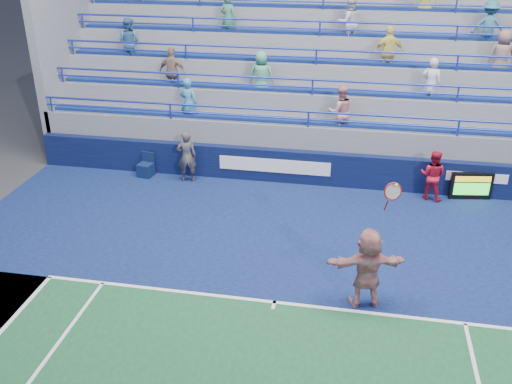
% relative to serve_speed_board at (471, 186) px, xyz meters
% --- Properties ---
extents(ground, '(120.00, 120.00, 0.00)m').
position_rel_serve_speed_board_xyz_m(ground, '(-5.07, -6.27, -0.44)').
color(ground, '#333538').
extents(sponsor_wall, '(18.00, 0.32, 1.10)m').
position_rel_serve_speed_board_xyz_m(sponsor_wall, '(-5.06, 0.23, 0.11)').
color(sponsor_wall, '#091033').
rests_on(sponsor_wall, ground).
extents(bleacher_stand, '(18.00, 5.60, 6.13)m').
position_rel_serve_speed_board_xyz_m(bleacher_stand, '(-5.07, 4.01, 1.11)').
color(bleacher_stand, slate).
rests_on(bleacher_stand, ground).
extents(serve_speed_board, '(1.26, 0.33, 0.87)m').
position_rel_serve_speed_board_xyz_m(serve_speed_board, '(0.00, 0.00, 0.00)').
color(serve_speed_board, black).
rests_on(serve_speed_board, ground).
extents(judge_chair, '(0.52, 0.52, 0.80)m').
position_rel_serve_speed_board_xyz_m(judge_chair, '(-10.34, -0.18, -0.18)').
color(judge_chair, '#0D1C3F').
rests_on(judge_chair, ground).
extents(tennis_player, '(1.83, 0.95, 3.02)m').
position_rel_serve_speed_board_xyz_m(tennis_player, '(-3.09, -5.92, 0.51)').
color(tennis_player, silver).
rests_on(tennis_player, ground).
extents(line_judge, '(0.71, 0.56, 1.71)m').
position_rel_serve_speed_board_xyz_m(line_judge, '(-8.87, -0.28, 0.42)').
color(line_judge, black).
rests_on(line_judge, ground).
extents(ball_girl, '(0.92, 0.82, 1.57)m').
position_rel_serve_speed_board_xyz_m(ball_girl, '(-1.20, -0.20, 0.35)').
color(ball_girl, '#B7142C').
rests_on(ball_girl, ground).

